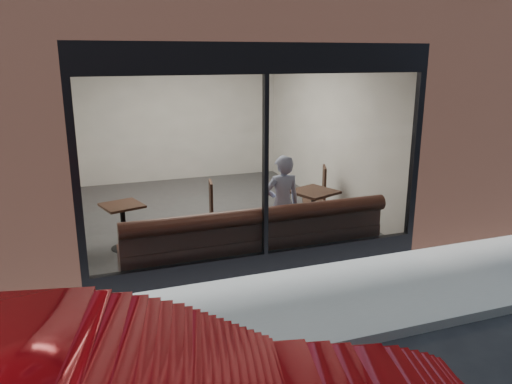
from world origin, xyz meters
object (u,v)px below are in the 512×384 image
object	(u,v)px
cafe_chair_right	(314,201)
person	(282,204)
cafe_table_right	(314,192)
banquette	(256,248)
cafe_table_left	(122,206)
cafe_chair_left	(201,221)

from	to	relation	value
cafe_chair_right	person	bearing A→B (deg)	72.25
cafe_table_right	cafe_chair_right	size ratio (longest dim) A/B	1.54
banquette	cafe_table_left	distance (m)	2.24
banquette	cafe_table_right	distance (m)	1.75
person	cafe_table_left	size ratio (longest dim) A/B	2.67
person	cafe_table_left	xyz separation A→B (m)	(-2.36, 0.93, -0.04)
banquette	cafe_table_right	size ratio (longest dim) A/B	5.81
person	cafe_table_right	bearing A→B (deg)	-142.22
cafe_table_right	cafe_table_left	bearing A→B (deg)	174.75
cafe_table_left	cafe_table_right	world-z (taller)	cafe_table_right
banquette	cafe_table_right	bearing A→B (deg)	32.75
banquette	person	world-z (taller)	person
cafe_chair_left	cafe_chair_right	xyz separation A→B (m)	(2.41, 0.44, 0.00)
cafe_table_left	cafe_table_right	bearing A→B (deg)	-5.25
person	cafe_table_right	distance (m)	1.07
cafe_chair_left	cafe_chair_right	world-z (taller)	cafe_chair_right
banquette	cafe_chair_left	size ratio (longest dim) A/B	9.99
banquette	cafe_chair_left	xyz separation A→B (m)	(-0.49, 1.46, 0.01)
cafe_table_left	cafe_chair_left	size ratio (longest dim) A/B	1.46
cafe_chair_left	person	bearing A→B (deg)	141.20
cafe_table_right	cafe_chair_right	world-z (taller)	cafe_table_right
banquette	person	xyz separation A→B (m)	(0.54, 0.27, 0.56)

